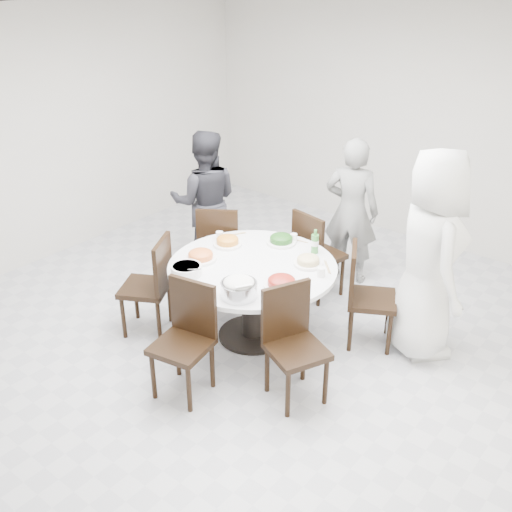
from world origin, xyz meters
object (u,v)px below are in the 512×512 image
Objects in this scene: diner_left at (205,201)px; chair_s at (181,344)px; chair_ne at (372,297)px; chair_nw at (220,245)px; chair_n at (320,253)px; soup_bowl at (186,270)px; dining_table at (253,301)px; diner_middle at (351,211)px; beverage_bottle at (315,241)px; chair_sw at (145,286)px; diner_right at (429,255)px; chair_se at (297,348)px; rice_bowl at (239,290)px.

chair_s is at bearing 86.71° from diner_left.
chair_ne and chair_nw have the same top height.
diner_left reaches higher than chair_s.
chair_n is 1.60m from soup_bowl.
diner_middle reaches higher than dining_table.
chair_ne is 0.96m from chair_n.
chair_n is 0.67m from beverage_bottle.
soup_bowl is at bearing 66.47° from chair_sw.
diner_right is at bearing 45.26° from chair_s.
dining_table is 0.81× the size of diner_right.
chair_sw is 1.67m from chair_se.
chair_s is at bearing -50.07° from soup_bowl.
dining_table is 0.95× the size of diner_middle.
rice_bowl is (0.17, -2.02, 0.02)m from diner_middle.
chair_se is at bearing -29.03° from dining_table.
chair_sw reaches higher than rice_bowl.
chair_n reaches higher than rice_bowl.
diner_middle is 6.85× the size of beverage_bottle.
diner_left is at bearing -64.15° from chair_nw.
chair_sw is at bearing -177.47° from rice_bowl.
chair_ne and chair_se have the same top height.
chair_ne is 4.11× the size of beverage_bottle.
diner_middle reaches higher than chair_s.
soup_bowl is at bearing 115.80° from chair_se.
chair_se is 0.51× the size of diner_right.
diner_middle reaches higher than chair_n.
diner_right is at bearing 151.80° from chair_nw.
beverage_bottle is at bearing 85.15° from diner_middle.
beverage_bottle is at bearing 58.94° from soup_bowl.
chair_sw is at bearing -147.65° from dining_table.
chair_sw is at bearing 67.71° from diner_left.
diner_right is 7.03× the size of soup_bowl.
chair_nw is at bearing 148.50° from dining_table.
chair_nw is 3.59× the size of soup_bowl.
beverage_bottle is at bearing 104.51° from chair_sw.
diner_middle is at bearing 78.20° from soup_bowl.
chair_se is at bearing 114.75° from diner_right.
chair_nw is 0.51× the size of diner_right.
chair_se is 1.20m from beverage_bottle.
chair_nw reaches higher than rice_bowl.
chair_nw is 2.22m from diner_right.
chair_sw is 1.00× the size of chair_s.
chair_ne and chair_sw have the same top height.
diner_middle is 5.36× the size of rice_bowl.
rice_bowl is at bearing -0.18° from soup_bowl.
chair_sw is at bearing -136.30° from beverage_bottle.
chair_se is 1.42m from diner_right.
chair_ne is 0.63m from diner_right.
beverage_bottle is at bearing 145.01° from chair_nw.
chair_se is at bearing 114.38° from chair_nw.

